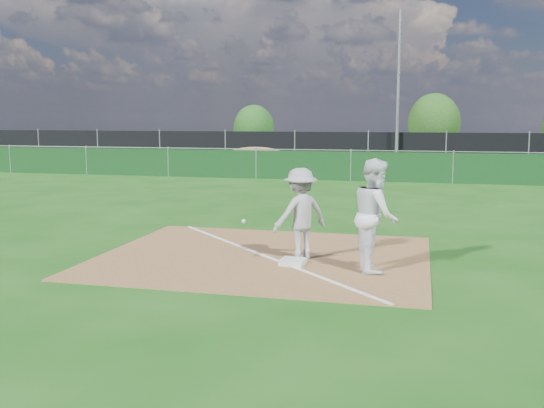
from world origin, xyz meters
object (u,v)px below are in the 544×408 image
(light_pole, at_px, (398,90))
(play_at_first, at_px, (300,214))
(tree_left, at_px, (254,128))
(car_left, at_px, (311,145))
(runner, at_px, (375,215))
(tree_mid, at_px, (434,123))
(first_base, at_px, (293,262))
(car_mid, at_px, (386,148))
(car_right, at_px, (434,150))

(light_pole, xyz_separation_m, play_at_first, (-0.80, -21.74, -3.15))
(tree_left, bearing_deg, car_left, -42.78)
(tree_left, bearing_deg, runner, -71.01)
(play_at_first, height_order, tree_mid, tree_mid)
(first_base, distance_m, tree_mid, 34.10)
(car_left, bearing_deg, first_base, -149.32)
(light_pole, relative_size, tree_left, 2.29)
(car_left, bearing_deg, runner, -146.52)
(car_mid, relative_size, car_right, 0.91)
(light_pole, relative_size, car_left, 1.66)
(light_pole, xyz_separation_m, tree_mid, (2.05, 11.70, -1.81))
(runner, distance_m, tree_mid, 33.98)
(car_mid, bearing_deg, play_at_first, 169.59)
(car_mid, xyz_separation_m, tree_mid, (2.87, 6.46, 1.49))
(first_base, relative_size, car_right, 0.09)
(light_pole, xyz_separation_m, car_left, (-5.51, 5.57, -3.17))
(tree_left, bearing_deg, play_at_first, -72.96)
(play_at_first, relative_size, car_mid, 0.42)
(light_pole, distance_m, tree_left, 14.95)
(play_at_first, bearing_deg, car_mid, 90.02)
(runner, height_order, car_right, runner)
(light_pole, bearing_deg, first_base, -92.17)
(play_at_first, height_order, car_right, play_at_first)
(tree_left, distance_m, tree_mid, 12.76)
(light_pole, distance_m, runner, 22.44)
(car_left, xyz_separation_m, car_mid, (4.70, -0.32, -0.13))
(car_mid, relative_size, tree_left, 1.21)
(car_right, bearing_deg, car_left, 94.94)
(light_pole, relative_size, play_at_first, 4.55)
(car_mid, height_order, car_right, car_mid)
(light_pole, distance_m, first_base, 22.57)
(tree_left, height_order, tree_mid, tree_mid)
(tree_mid, bearing_deg, tree_left, -173.64)
(runner, relative_size, car_left, 0.39)
(runner, relative_size, tree_mid, 0.45)
(runner, distance_m, tree_left, 34.39)
(car_mid, distance_m, car_right, 3.05)
(car_right, bearing_deg, tree_mid, 16.18)
(first_base, distance_m, car_right, 26.36)
(play_at_first, distance_m, tree_left, 33.52)
(light_pole, distance_m, tree_mid, 12.02)
(play_at_first, bearing_deg, tree_mid, 85.12)
(first_base, relative_size, tree_left, 0.12)
(tree_left, bearing_deg, light_pole, -44.10)
(first_base, xyz_separation_m, car_right, (2.81, 26.20, 0.62))
(tree_left, bearing_deg, tree_mid, 6.36)
(car_left, height_order, car_mid, car_left)
(tree_mid, bearing_deg, light_pole, -99.94)
(tree_left, relative_size, tree_mid, 0.82)
(car_left, bearing_deg, car_right, -80.75)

